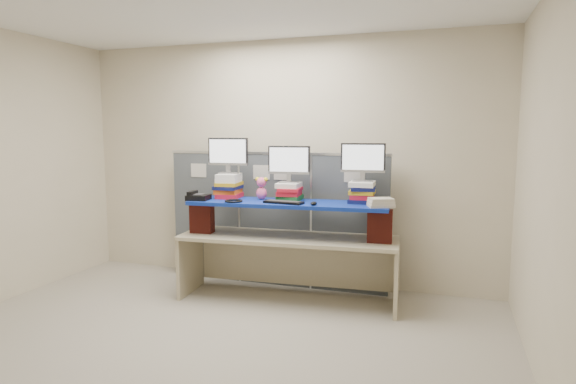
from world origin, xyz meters
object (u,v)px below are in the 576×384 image
(desk, at_px, (288,249))
(blue_board, at_px, (288,203))
(keyboard, at_px, (284,202))
(desk_phone, at_px, (198,197))
(monitor_left, at_px, (228,153))
(monitor_right, at_px, (363,160))
(monitor_center, at_px, (289,162))

(desk, distance_m, blue_board, 0.48)
(keyboard, xyz_separation_m, desk_phone, (-0.93, -0.06, 0.02))
(desk, xyz_separation_m, blue_board, (0.00, 0.00, 0.48))
(desk, distance_m, monitor_left, 1.20)
(desk_phone, bearing_deg, monitor_right, 4.60)
(desk, bearing_deg, desk_phone, -173.43)
(monitor_left, distance_m, monitor_right, 1.43)
(blue_board, height_order, keyboard, keyboard)
(monitor_left, bearing_deg, desk, -9.72)
(monitor_left, bearing_deg, desk_phone, -138.67)
(desk, relative_size, monitor_center, 5.17)
(desk, bearing_deg, blue_board, 0.00)
(desk, bearing_deg, monitor_right, 9.05)
(blue_board, xyz_separation_m, monitor_left, (-0.70, 0.07, 0.50))
(desk_phone, bearing_deg, desk, 3.51)
(monitor_left, height_order, monitor_center, monitor_left)
(keyboard, bearing_deg, monitor_left, 171.07)
(monitor_right, relative_size, keyboard, 1.08)
(desk, distance_m, monitor_right, 1.20)
(monitor_center, bearing_deg, monitor_left, 180.00)
(keyboard, distance_m, desk_phone, 0.94)
(desk, relative_size, desk_phone, 9.39)
(blue_board, distance_m, monitor_right, 0.88)
(monitor_left, relative_size, keyboard, 1.08)
(desk, xyz_separation_m, desk_phone, (-0.94, -0.18, 0.53))
(blue_board, bearing_deg, monitor_right, 9.05)
(monitor_center, height_order, monitor_right, monitor_right)
(blue_board, bearing_deg, monitor_center, 99.16)
(keyboard, bearing_deg, monitor_right, 28.60)
(monitor_left, distance_m, monitor_center, 0.68)
(monitor_right, distance_m, keyboard, 0.90)
(desk, xyz_separation_m, monitor_right, (0.73, 0.17, 0.93))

